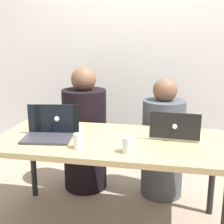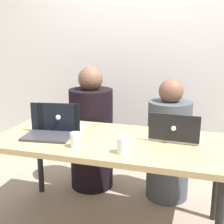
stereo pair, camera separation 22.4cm
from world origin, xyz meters
name	(u,v)px [view 2 (the right image)]	position (x,y,z in m)	size (l,w,h in m)	color
back_wall	(146,58)	(0.00, 1.29, 1.17)	(4.50, 0.10, 2.35)	silver
desk	(109,147)	(0.00, 0.00, 0.64)	(1.63, 0.76, 0.70)	tan
person_on_left	(91,135)	(-0.36, 0.59, 0.51)	(0.41, 0.41, 1.15)	black
person_on_right	(168,146)	(0.36, 0.59, 0.47)	(0.46, 0.46, 1.07)	#41464E
laptop_front_left	(49,129)	(-0.44, -0.06, 0.75)	(0.37, 0.28, 0.23)	#34333B
laptop_back_right	(175,134)	(0.45, 0.11, 0.75)	(0.36, 0.25, 0.20)	silver
laptop_back_left	(62,124)	(-0.42, 0.10, 0.75)	(0.36, 0.29, 0.23)	silver
water_glass_left	(75,141)	(-0.16, -0.22, 0.75)	(0.07, 0.07, 0.10)	white
water_glass_right	(122,146)	(0.16, -0.23, 0.75)	(0.08, 0.08, 0.10)	silver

